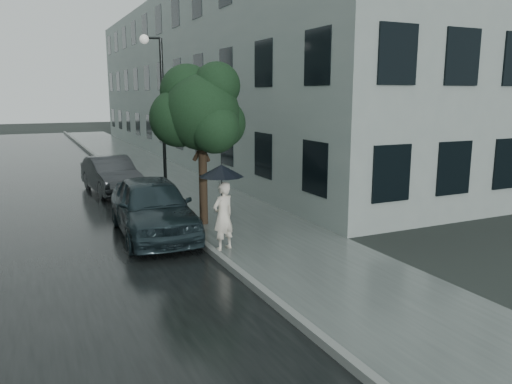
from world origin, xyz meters
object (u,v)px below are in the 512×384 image
pedestrian (223,216)px  car_near (152,207)px  street_tree (201,111)px  lamp_post (159,106)px  car_far (111,175)px

pedestrian → car_near: pedestrian is taller
pedestrian → car_near: 2.25m
pedestrian → car_near: (-1.21, 1.90, -0.05)m
street_tree → lamp_post: lamp_post is taller
pedestrian → lamp_post: size_ratio=0.29×
car_far → pedestrian: bearing=-86.9°
car_near → car_far: car_near is taller
car_near → car_far: 6.36m
lamp_post → car_near: (-1.57, -5.14, -2.44)m
lamp_post → car_far: (-1.58, 1.22, -2.53)m
lamp_post → car_far: size_ratio=1.40×
car_near → lamp_post: bearing=75.7°
pedestrian → street_tree: street_tree is taller
car_far → lamp_post: bearing=-42.9°
street_tree → car_far: 6.43m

